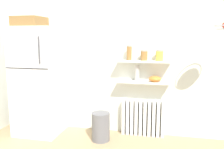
{
  "coord_description": "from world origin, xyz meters",
  "views": [
    {
      "loc": [
        0.59,
        -1.82,
        1.61
      ],
      "look_at": [
        -0.19,
        1.6,
        1.05
      ],
      "focal_mm": 37.96,
      "sensor_mm": 36.0,
      "label": 1
    }
  ],
  "objects_px": {
    "vase": "(137,73)",
    "trash_bin": "(101,127)",
    "refrigerator": "(38,79)",
    "storage_jar_0": "(129,53)",
    "storage_jar_1": "(144,55)",
    "storage_jar_2": "(159,55)",
    "shelf_bowl": "(155,79)",
    "radiator": "(143,118)"
  },
  "relations": [
    {
      "from": "refrigerator",
      "to": "storage_jar_0",
      "type": "height_order",
      "value": "refrigerator"
    },
    {
      "from": "vase",
      "to": "trash_bin",
      "type": "relative_size",
      "value": 0.57
    },
    {
      "from": "storage_jar_0",
      "to": "storage_jar_1",
      "type": "relative_size",
      "value": 1.44
    },
    {
      "from": "storage_jar_1",
      "to": "trash_bin",
      "type": "height_order",
      "value": "storage_jar_1"
    },
    {
      "from": "refrigerator",
      "to": "storage_jar_2",
      "type": "xyz_separation_m",
      "value": [
        1.95,
        0.22,
        0.41
      ]
    },
    {
      "from": "vase",
      "to": "trash_bin",
      "type": "bearing_deg",
      "value": -148.17
    },
    {
      "from": "storage_jar_1",
      "to": "storage_jar_0",
      "type": "bearing_deg",
      "value": 180.0
    },
    {
      "from": "vase",
      "to": "shelf_bowl",
      "type": "xyz_separation_m",
      "value": [
        0.29,
        0.0,
        -0.08
      ]
    },
    {
      "from": "storage_jar_2",
      "to": "trash_bin",
      "type": "distance_m",
      "value": 1.43
    },
    {
      "from": "vase",
      "to": "shelf_bowl",
      "type": "bearing_deg",
      "value": 0.0
    },
    {
      "from": "storage_jar_1",
      "to": "shelf_bowl",
      "type": "relative_size",
      "value": 0.82
    },
    {
      "from": "storage_jar_2",
      "to": "storage_jar_1",
      "type": "bearing_deg",
      "value": 180.0
    },
    {
      "from": "storage_jar_0",
      "to": "storage_jar_2",
      "type": "bearing_deg",
      "value": -0.0
    },
    {
      "from": "refrigerator",
      "to": "vase",
      "type": "bearing_deg",
      "value": 7.6
    },
    {
      "from": "trash_bin",
      "to": "refrigerator",
      "type": "bearing_deg",
      "value": 174.53
    },
    {
      "from": "radiator",
      "to": "shelf_bowl",
      "type": "bearing_deg",
      "value": -9.51
    },
    {
      "from": "radiator",
      "to": "shelf_bowl",
      "type": "relative_size",
      "value": 3.46
    },
    {
      "from": "trash_bin",
      "to": "shelf_bowl",
      "type": "bearing_deg",
      "value": 21.76
    },
    {
      "from": "refrigerator",
      "to": "storage_jar_0",
      "type": "bearing_deg",
      "value": 8.25
    },
    {
      "from": "shelf_bowl",
      "to": "vase",
      "type": "bearing_deg",
      "value": 180.0
    },
    {
      "from": "storage_jar_2",
      "to": "shelf_bowl",
      "type": "relative_size",
      "value": 0.85
    },
    {
      "from": "storage_jar_0",
      "to": "storage_jar_1",
      "type": "xyz_separation_m",
      "value": [
        0.24,
        0.0,
        -0.04
      ]
    },
    {
      "from": "storage_jar_0",
      "to": "radiator",
      "type": "bearing_deg",
      "value": 7.25
    },
    {
      "from": "storage_jar_0",
      "to": "shelf_bowl",
      "type": "height_order",
      "value": "storage_jar_0"
    },
    {
      "from": "radiator",
      "to": "shelf_bowl",
      "type": "xyz_separation_m",
      "value": [
        0.18,
        -0.03,
        0.67
      ]
    },
    {
      "from": "storage_jar_1",
      "to": "shelf_bowl",
      "type": "xyz_separation_m",
      "value": [
        0.18,
        0.0,
        -0.37
      ]
    },
    {
      "from": "storage_jar_0",
      "to": "trash_bin",
      "type": "height_order",
      "value": "storage_jar_0"
    },
    {
      "from": "refrigerator",
      "to": "storage_jar_1",
      "type": "bearing_deg",
      "value": 7.13
    },
    {
      "from": "vase",
      "to": "shelf_bowl",
      "type": "distance_m",
      "value": 0.3
    },
    {
      "from": "refrigerator",
      "to": "trash_bin",
      "type": "height_order",
      "value": "refrigerator"
    },
    {
      "from": "refrigerator",
      "to": "radiator",
      "type": "relative_size",
      "value": 2.79
    },
    {
      "from": "refrigerator",
      "to": "storage_jar_2",
      "type": "bearing_deg",
      "value": 6.28
    },
    {
      "from": "radiator",
      "to": "vase",
      "type": "xyz_separation_m",
      "value": [
        -0.11,
        -0.03,
        0.75
      ]
    },
    {
      "from": "storage_jar_1",
      "to": "trash_bin",
      "type": "relative_size",
      "value": 0.37
    },
    {
      "from": "refrigerator",
      "to": "trash_bin",
      "type": "relative_size",
      "value": 4.33
    },
    {
      "from": "refrigerator",
      "to": "vase",
      "type": "distance_m",
      "value": 1.63
    },
    {
      "from": "radiator",
      "to": "shelf_bowl",
      "type": "height_order",
      "value": "shelf_bowl"
    },
    {
      "from": "shelf_bowl",
      "to": "storage_jar_2",
      "type": "bearing_deg",
      "value": -0.0
    },
    {
      "from": "refrigerator",
      "to": "storage_jar_0",
      "type": "relative_size",
      "value": 8.18
    },
    {
      "from": "storage_jar_2",
      "to": "shelf_bowl",
      "type": "height_order",
      "value": "storage_jar_2"
    },
    {
      "from": "storage_jar_0",
      "to": "trash_bin",
      "type": "relative_size",
      "value": 0.53
    },
    {
      "from": "radiator",
      "to": "storage_jar_2",
      "type": "height_order",
      "value": "storage_jar_2"
    }
  ]
}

